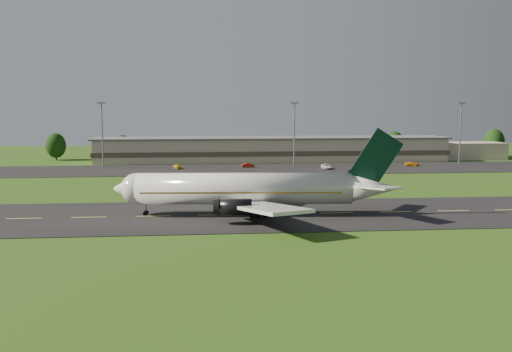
{
  "coord_description": "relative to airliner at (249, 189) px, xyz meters",
  "views": [
    {
      "loc": [
        -24.03,
        -99.82,
        19.6
      ],
      "look_at": [
        -13.97,
        8.0,
        6.0
      ],
      "focal_mm": 40.0,
      "sensor_mm": 36.0,
      "label": 1
    }
  ],
  "objects": [
    {
      "name": "ground",
      "position": [
        16.02,
        0.06,
        -4.66
      ],
      "size": [
        360.0,
        360.0,
        0.0
      ],
      "primitive_type": "plane",
      "color": "#244511",
      "rests_on": "ground"
    },
    {
      "name": "taxiway",
      "position": [
        16.02,
        0.06,
        -4.61
      ],
      "size": [
        220.0,
        30.0,
        0.1
      ],
      "primitive_type": "cube",
      "color": "black",
      "rests_on": "ground"
    },
    {
      "name": "apron",
      "position": [
        16.02,
        72.06,
        -4.61
      ],
      "size": [
        260.0,
        30.0,
        0.1
      ],
      "primitive_type": "cube",
      "color": "black",
      "rests_on": "ground"
    },
    {
      "name": "airliner",
      "position": [
        0.0,
        0.0,
        0.0
      ],
      "size": [
        51.29,
        42.06,
        15.57
      ],
      "rotation": [
        0.0,
        0.0,
        -0.08
      ],
      "color": "silver",
      "rests_on": "ground"
    },
    {
      "name": "terminal",
      "position": [
        22.42,
        96.25,
        -0.67
      ],
      "size": [
        145.0,
        16.0,
        8.4
      ],
      "color": "tan",
      "rests_on": "ground"
    },
    {
      "name": "light_mast_west",
      "position": [
        -38.98,
        80.06,
        8.08
      ],
      "size": [
        2.4,
        1.2,
        20.35
      ],
      "color": "gray",
      "rests_on": "ground"
    },
    {
      "name": "light_mast_centre",
      "position": [
        21.02,
        80.06,
        8.08
      ],
      "size": [
        2.4,
        1.2,
        20.35
      ],
      "color": "gray",
      "rests_on": "ground"
    },
    {
      "name": "light_mast_east",
      "position": [
        76.02,
        80.06,
        8.08
      ],
      "size": [
        2.4,
        1.2,
        20.35
      ],
      "color": "gray",
      "rests_on": "ground"
    },
    {
      "name": "tree_line",
      "position": [
        48.09,
        106.66,
        0.29
      ],
      "size": [
        199.88,
        9.08,
        10.5
      ],
      "color": "black",
      "rests_on": "ground"
    },
    {
      "name": "service_vehicle_a",
      "position": [
        -15.98,
        74.91,
        -3.88
      ],
      "size": [
        3.0,
        4.29,
        1.36
      ],
      "primitive_type": "imported",
      "rotation": [
        0.0,
        0.0,
        0.39
      ],
      "color": "#C4A30B",
      "rests_on": "apron"
    },
    {
      "name": "service_vehicle_b",
      "position": [
        5.96,
        76.78,
        -3.9
      ],
      "size": [
        4.09,
        1.59,
        1.33
      ],
      "primitive_type": "imported",
      "rotation": [
        0.0,
        0.0,
        1.62
      ],
      "color": "#AA1B0B",
      "rests_on": "apron"
    },
    {
      "name": "service_vehicle_c",
      "position": [
        29.43,
        70.21,
        -3.82
      ],
      "size": [
        2.63,
        5.4,
        1.48
      ],
      "primitive_type": "imported",
      "rotation": [
        0.0,
        0.0,
        0.03
      ],
      "color": "silver",
      "rests_on": "apron"
    },
    {
      "name": "service_vehicle_d",
      "position": [
        58.27,
        75.45,
        -3.91
      ],
      "size": [
        4.71,
        2.44,
        1.3
      ],
      "primitive_type": "imported",
      "rotation": [
        0.0,
        0.0,
        1.43
      ],
      "color": "orange",
      "rests_on": "apron"
    }
  ]
}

